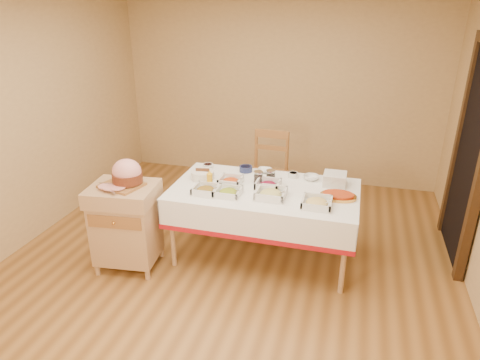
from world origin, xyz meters
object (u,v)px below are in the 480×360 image
object	(u,v)px
dining_table	(264,203)
preserve_jar_left	(258,177)
brass_platter	(338,196)
plate_stack	(335,179)
bread_basket	(203,175)
butcher_cart	(126,222)
mustard_bottle	(210,180)
ham_on_board	(126,175)
preserve_jar_right	(271,176)
dining_chair	(268,172)

from	to	relation	value
dining_table	preserve_jar_left	bearing A→B (deg)	125.23
brass_platter	plate_stack	bearing A→B (deg)	100.85
preserve_jar_left	brass_platter	xyz separation A→B (m)	(0.81, -0.15, -0.03)
preserve_jar_left	bread_basket	distance (m)	0.58
bread_basket	brass_platter	bearing A→B (deg)	-3.84
plate_stack	brass_platter	bearing A→B (deg)	-79.15
plate_stack	butcher_cart	bearing A→B (deg)	-156.55
mustard_bottle	brass_platter	bearing A→B (deg)	4.29
butcher_cart	preserve_jar_left	distance (m)	1.37
dining_table	bread_basket	bearing A→B (deg)	173.71
bread_basket	plate_stack	size ratio (longest dim) A/B	1.07
butcher_cart	preserve_jar_left	size ratio (longest dim) A/B	7.19
dining_table	mustard_bottle	bearing A→B (deg)	-168.06
ham_on_board	plate_stack	world-z (taller)	ham_on_board
plate_stack	preserve_jar_right	bearing A→B (deg)	-172.60
dining_chair	preserve_jar_left	world-z (taller)	dining_chair
dining_chair	mustard_bottle	size ratio (longest dim) A/B	5.60
mustard_bottle	plate_stack	size ratio (longest dim) A/B	0.82
brass_platter	mustard_bottle	bearing A→B (deg)	-175.71
butcher_cart	brass_platter	xyz separation A→B (m)	(1.95, 0.52, 0.29)
dining_table	dining_chair	world-z (taller)	dining_chair
butcher_cart	plate_stack	bearing A→B (deg)	23.45
dining_chair	dining_table	bearing A→B (deg)	-80.05
butcher_cart	preserve_jar_right	size ratio (longest dim) A/B	7.16
dining_chair	bread_basket	world-z (taller)	dining_chair
brass_platter	preserve_jar_left	bearing A→B (deg)	169.14
butcher_cart	plate_stack	distance (m)	2.09
mustard_bottle	plate_stack	world-z (taller)	mustard_bottle
butcher_cart	ham_on_board	bearing A→B (deg)	38.14
preserve_jar_left	plate_stack	world-z (taller)	plate_stack
butcher_cart	plate_stack	xyz separation A→B (m)	(1.90, 0.82, 0.33)
ham_on_board	plate_stack	xyz separation A→B (m)	(1.86, 0.79, -0.16)
bread_basket	ham_on_board	bearing A→B (deg)	-132.46
mustard_bottle	dining_chair	bearing A→B (deg)	72.52
plate_stack	brass_platter	distance (m)	0.31
plate_stack	brass_platter	size ratio (longest dim) A/B	0.66
brass_platter	ham_on_board	bearing A→B (deg)	-165.64
ham_on_board	dining_table	bearing A→B (deg)	22.92
dining_chair	butcher_cart	bearing A→B (deg)	-124.61
preserve_jar_left	bread_basket	size ratio (longest dim) A/B	0.51
preserve_jar_right	brass_platter	distance (m)	0.73
preserve_jar_left	plate_stack	distance (m)	0.76
bread_basket	plate_stack	xyz separation A→B (m)	(1.32, 0.21, 0.02)
bread_basket	mustard_bottle	bearing A→B (deg)	-52.59
plate_stack	mustard_bottle	bearing A→B (deg)	-161.55
butcher_cart	plate_stack	world-z (taller)	plate_stack
dining_chair	ham_on_board	distance (m)	1.89
preserve_jar_left	mustard_bottle	world-z (taller)	mustard_bottle
dining_chair	brass_platter	bearing A→B (deg)	-49.12
butcher_cart	dining_chair	bearing A→B (deg)	55.39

